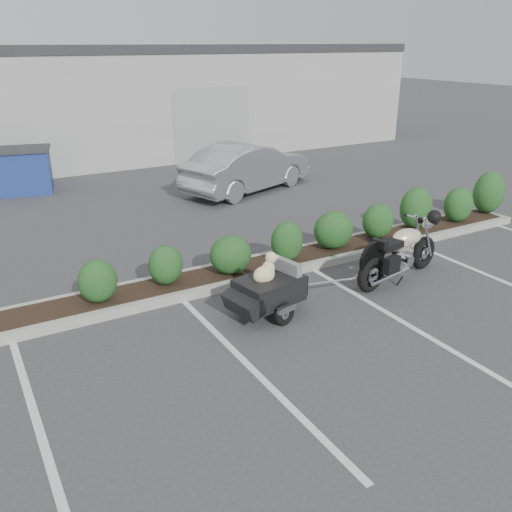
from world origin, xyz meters
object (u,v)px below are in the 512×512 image
motorcycle (400,253)px  dumpster (17,171)px  sedan (248,167)px  pet_trailer (268,289)px

motorcycle → dumpster: 11.34m
motorcycle → dumpster: bearing=106.0°
sedan → dumpster: sedan is taller
sedan → pet_trailer: bearing=134.2°
motorcycle → pet_trailer: 2.79m
motorcycle → pet_trailer: motorcycle is taller
pet_trailer → dumpster: size_ratio=0.84×
pet_trailer → dumpster: (-2.35, 10.10, 0.19)m
motorcycle → dumpster: size_ratio=1.03×
dumpster → motorcycle: bearing=-50.7°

